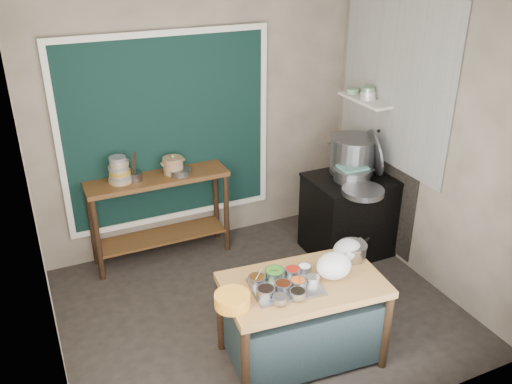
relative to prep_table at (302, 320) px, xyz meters
name	(u,v)px	position (x,y,z in m)	size (l,w,h in m)	color
floor	(259,310)	(-0.05, 0.71, -0.39)	(3.50, 3.00, 0.02)	#2E2823
back_wall	(199,121)	(-0.05, 2.22, 1.02)	(3.50, 0.02, 2.80)	gray
left_wall	(33,215)	(-1.81, 0.71, 1.02)	(0.02, 3.00, 2.80)	gray
right_wall	(427,142)	(1.71, 0.71, 1.02)	(0.02, 3.00, 2.80)	gray
curtain_panel	(168,131)	(-0.40, 2.18, 0.98)	(2.10, 0.02, 1.90)	black
curtain_frame	(168,131)	(-0.40, 2.17, 0.98)	(2.22, 0.03, 2.02)	beige
tile_panel	(394,82)	(1.69, 1.26, 1.48)	(0.02, 1.70, 1.70)	#B2B2AA
soot_patch	(377,183)	(1.69, 1.36, 0.32)	(0.01, 1.30, 1.30)	black
wall_shelf	(365,100)	(1.58, 1.56, 1.23)	(0.22, 0.70, 0.03)	beige
prep_table	(302,320)	(0.00, 0.00, 0.00)	(1.25, 0.72, 0.75)	olive
back_counter	(161,217)	(-0.60, 1.99, 0.10)	(1.45, 0.40, 0.95)	#503216
stove_block	(350,216)	(1.30, 1.26, 0.05)	(0.90, 0.68, 0.85)	black
stove_top	(353,179)	(1.30, 1.26, 0.49)	(0.92, 0.69, 0.03)	black
condiment_tray	(286,287)	(-0.16, -0.01, 0.39)	(0.52, 0.37, 0.02)	gray
condiment_bowls	(283,282)	(-0.18, 0.00, 0.43)	(0.54, 0.44, 0.06)	gray
yellow_basin	(232,300)	(-0.62, -0.05, 0.43)	(0.26, 0.26, 0.10)	gold
saucepan	(352,251)	(0.53, 0.13, 0.44)	(0.25, 0.25, 0.13)	gray
plastic_bag_a	(334,266)	(0.24, -0.04, 0.48)	(0.28, 0.24, 0.21)	white
plastic_bag_b	(347,250)	(0.48, 0.13, 0.47)	(0.24, 0.21, 0.18)	white
bowl_stack	(119,171)	(-0.97, 2.01, 0.69)	(0.24, 0.24, 0.27)	tan
utensil_cup	(135,176)	(-0.82, 1.99, 0.62)	(0.15, 0.15, 0.09)	gray
ceramic_crock	(173,166)	(-0.42, 2.01, 0.65)	(0.22, 0.22, 0.15)	olive
wide_bowl	(180,172)	(-0.37, 1.95, 0.60)	(0.22, 0.22, 0.05)	gray
stock_pot	(352,155)	(1.35, 1.39, 0.70)	(0.50, 0.50, 0.39)	gray
pot_lid	(375,153)	(1.54, 1.25, 0.75)	(0.50, 0.50, 0.02)	gray
steamer	(352,174)	(1.25, 1.22, 0.57)	(0.41, 0.41, 0.13)	gray
green_cloth	(353,167)	(1.25, 1.22, 0.65)	(0.28, 0.21, 0.02)	#4F8772
shallow_pan	(363,191)	(1.16, 0.89, 0.53)	(0.42, 0.42, 0.05)	gray
shelf_bowl_stack	(368,94)	(1.58, 1.53, 1.30)	(0.17, 0.17, 0.13)	silver
shelf_bowl_green	(353,91)	(1.58, 1.80, 1.26)	(0.14, 0.14, 0.05)	gray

